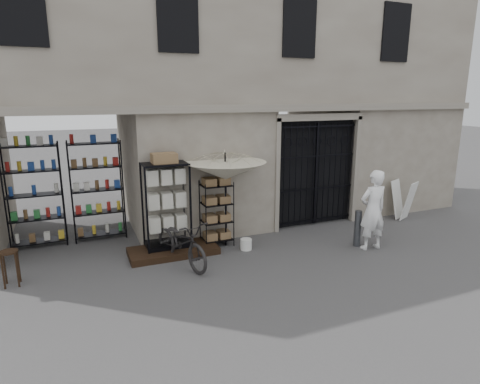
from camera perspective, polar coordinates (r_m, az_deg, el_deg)
name	(u,v)px	position (r m, az deg, el deg)	size (l,w,h in m)	color
ground	(299,263)	(8.96, 8.33, -9.91)	(80.00, 80.00, 0.00)	#242427
main_building	(231,61)	(11.86, -1.36, 18.15)	(14.00, 4.00, 9.00)	gray
shop_recess	(68,187)	(10.02, -23.25, 0.65)	(3.00, 1.70, 3.00)	black
shop_shelving	(67,193)	(10.56, -23.40, -0.14)	(2.70, 0.50, 2.50)	black
iron_gate	(313,172)	(11.28, 10.30, 2.87)	(2.50, 0.21, 3.00)	black
step_platform	(173,251)	(9.43, -9.46, -8.24)	(2.00, 0.90, 0.15)	black
display_cabinet	(166,210)	(9.24, -10.44, -2.50)	(1.13, 0.95, 2.11)	black
wire_rack	(217,214)	(9.66, -3.34, -3.15)	(0.75, 0.57, 1.58)	black
market_umbrella	(225,166)	(9.31, -2.12, 3.75)	(1.85, 1.88, 2.73)	black
white_bucket	(246,244)	(9.54, 0.87, -7.44)	(0.27, 0.27, 0.26)	silver
bicycle	(182,264)	(8.90, -8.23, -10.08)	(0.67, 1.01, 1.92)	black
wooden_stool	(11,267)	(8.88, -29.82, -9.29)	(0.41, 0.41, 0.70)	black
steel_bollard	(358,228)	(10.07, 16.39, -4.98)	(0.16, 0.16, 0.88)	#4D5055
shopkeeper	(370,248)	(10.14, 17.97, -7.62)	(0.69, 1.90, 0.45)	white
easel_sign	(403,200)	(12.64, 22.19, -1.05)	(0.74, 0.78, 1.12)	silver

